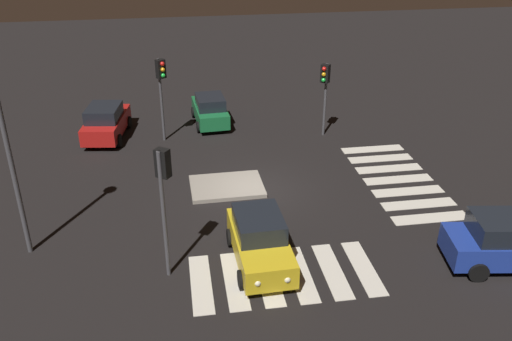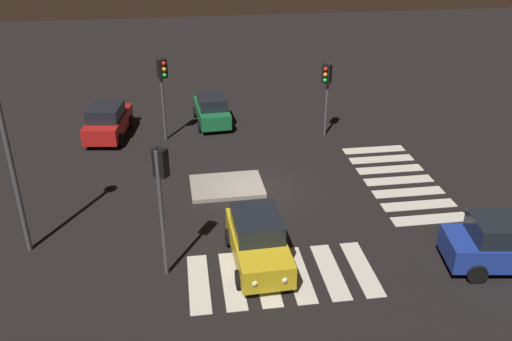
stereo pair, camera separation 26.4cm
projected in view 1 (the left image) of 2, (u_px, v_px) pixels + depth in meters
name	position (u px, v px, depth m)	size (l,w,h in m)	color
ground_plane	(256.00, 190.00, 24.54)	(80.00, 80.00, 0.00)	black
traffic_island	(227.00, 186.00, 24.70)	(3.29, 2.49, 0.18)	gray
car_red	(106.00, 122.00, 29.53)	(2.47, 4.42, 1.85)	red
car_green	(210.00, 110.00, 31.35)	(2.05, 4.01, 1.71)	#196B38
car_yellow	(260.00, 241.00, 19.38)	(2.09, 4.26, 1.83)	gold
car_blue	(508.00, 242.00, 19.22)	(4.60, 2.56, 1.92)	#1E389E
traffic_light_west	(161.00, 80.00, 27.99)	(0.54, 0.53, 4.45)	#47474C
traffic_light_north	(325.00, 82.00, 28.79)	(0.54, 0.53, 4.00)	#47474C
traffic_light_south	(164.00, 182.00, 17.63)	(0.54, 0.53, 4.71)	#47474C
street_lamp	(2.00, 124.00, 18.08)	(0.56, 0.56, 7.41)	#47474C
crosswalk_near	(284.00, 275.00, 19.03)	(6.45, 3.20, 0.02)	silver
crosswalk_side	(398.00, 179.00, 25.46)	(3.20, 7.60, 0.02)	silver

